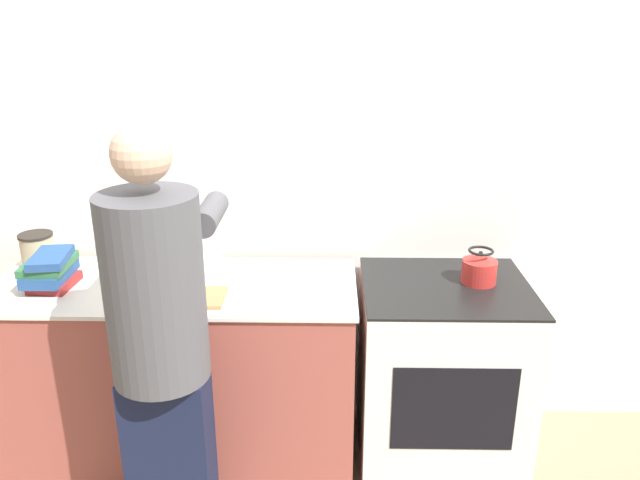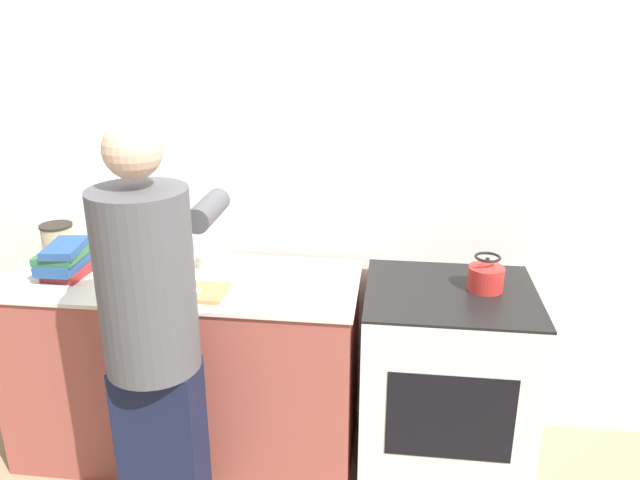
% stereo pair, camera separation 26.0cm
% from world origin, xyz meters
% --- Properties ---
extents(wall_back, '(8.00, 0.05, 2.60)m').
position_xyz_m(wall_back, '(0.00, 0.73, 1.30)').
color(wall_back, white).
rests_on(wall_back, ground_plane).
extents(counter, '(1.64, 0.65, 0.93)m').
position_xyz_m(counter, '(-0.40, 0.31, 0.46)').
color(counter, '#9E4C42').
rests_on(counter, ground_plane).
extents(oven, '(0.75, 0.67, 0.92)m').
position_xyz_m(oven, '(0.83, 0.33, 0.46)').
color(oven, silver).
rests_on(oven, ground_plane).
extents(person, '(0.39, 0.63, 1.75)m').
position_xyz_m(person, '(-0.31, -0.25, 0.95)').
color(person, '#161C37').
rests_on(person, ground_plane).
extents(cutting_board, '(0.38, 0.20, 0.02)m').
position_xyz_m(cutting_board, '(-0.33, 0.16, 0.94)').
color(cutting_board, '#A87A4C').
rests_on(cutting_board, counter).
extents(knife, '(0.21, 0.05, 0.01)m').
position_xyz_m(knife, '(-0.35, 0.15, 0.95)').
color(knife, silver).
rests_on(knife, cutting_board).
extents(kettle, '(0.16, 0.16, 0.16)m').
position_xyz_m(kettle, '(0.98, 0.37, 0.99)').
color(kettle, red).
rests_on(kettle, oven).
extents(bowl_prep, '(0.14, 0.14, 0.07)m').
position_xyz_m(bowl_prep, '(-0.66, 0.41, 0.96)').
color(bowl_prep, '#C6B789').
rests_on(bowl_prep, counter).
extents(bowl_mixing, '(0.17, 0.17, 0.06)m').
position_xyz_m(bowl_mixing, '(-0.29, 0.48, 0.96)').
color(bowl_mixing, silver).
rests_on(bowl_mixing, counter).
extents(canister_jar, '(0.16, 0.16, 0.17)m').
position_xyz_m(canister_jar, '(-1.08, 0.50, 1.01)').
color(canister_jar, tan).
rests_on(canister_jar, counter).
extents(book_stack, '(0.21, 0.28, 0.16)m').
position_xyz_m(book_stack, '(-0.93, 0.28, 1.01)').
color(book_stack, maroon).
rests_on(book_stack, counter).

